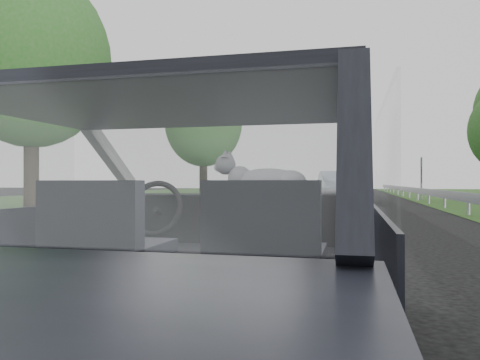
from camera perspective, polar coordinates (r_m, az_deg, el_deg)
The scene contains 10 objects.
subject_car at distance 2.48m, azimuth -4.88°, elevation -8.51°, with size 1.80×4.00×1.45m, color black.
dashboard at distance 3.06m, azimuth -1.18°, elevation -4.58°, with size 1.58×0.45×0.30m, color black.
driver_seat at distance 2.36m, azimuth -16.43°, elevation -5.14°, with size 0.50×0.72×0.42m, color #20212B.
passenger_seat at distance 2.08m, azimuth 3.11°, elevation -5.81°, with size 0.50×0.72×0.42m, color #20212B.
steering_wheel at distance 2.91m, azimuth -10.32°, elevation -3.42°, with size 0.36×0.36×0.04m, color black.
cat at distance 3.01m, azimuth 3.38°, elevation 0.04°, with size 0.66×0.20×0.29m, color gray.
other_car at distance 23.53m, azimuth 11.90°, elevation -0.86°, with size 1.94×4.90×1.61m, color silver.
highway_sign at distance 29.35m, azimuth 21.24°, elevation 0.15°, with size 0.10×1.00×2.50m, color #13641B.
tree_5 at distance 19.02m, azimuth -24.08°, elevation 9.56°, with size 5.68×5.68×8.60m, color #205B1C, non-canonical shape.
tree_6 at distance 30.00m, azimuth -4.48°, elevation 4.92°, with size 4.96×4.96×7.51m, color #205B1C, non-canonical shape.
Camera 1 is at (0.77, -2.33, 1.08)m, focal length 35.00 mm.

